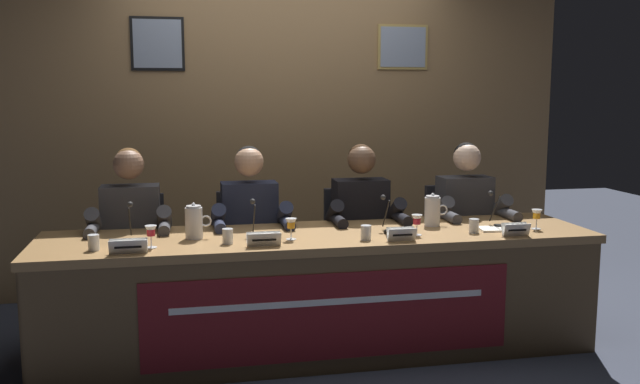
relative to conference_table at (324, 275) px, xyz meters
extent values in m
plane|color=#383D4C|center=(0.00, 0.11, -0.50)|extent=(12.00, 12.00, 0.00)
cube|color=#937047|center=(0.00, 1.52, 0.80)|extent=(4.50, 0.12, 2.60)
cube|color=black|center=(-0.95, 1.46, 1.41)|extent=(0.39, 0.02, 0.39)
cube|color=#8C99AD|center=(-0.95, 1.45, 1.41)|extent=(0.35, 0.01, 0.35)
cube|color=tan|center=(0.95, 1.46, 1.41)|extent=(0.41, 0.02, 0.35)
cube|color=#8C99AD|center=(0.95, 1.45, 1.41)|extent=(0.37, 0.01, 0.31)
cube|color=olive|center=(0.00, 0.11, 0.20)|extent=(3.30, 0.80, 0.05)
cube|color=brown|center=(0.00, -0.27, -0.16)|extent=(3.24, 0.04, 0.67)
cube|color=brown|center=(-1.60, 0.11, -0.16)|extent=(0.08, 0.72, 0.67)
cube|color=brown|center=(1.60, 0.11, -0.16)|extent=(0.08, 0.72, 0.67)
cube|color=maroon|center=(-0.02, -0.29, -0.16)|extent=(2.06, 0.01, 0.49)
cube|color=white|center=(-0.02, -0.29, -0.07)|extent=(1.75, 0.00, 0.04)
cylinder|color=black|center=(-1.12, 0.61, -0.49)|extent=(0.44, 0.44, 0.02)
cylinder|color=black|center=(-1.12, 0.61, -0.28)|extent=(0.05, 0.05, 0.40)
cube|color=#232328|center=(-1.12, 0.61, -0.06)|extent=(0.44, 0.44, 0.03)
cube|color=#232328|center=(-1.12, 0.81, 0.17)|extent=(0.40, 0.05, 0.44)
cylinder|color=black|center=(-1.22, 0.26, -0.27)|extent=(0.10, 0.10, 0.45)
cylinder|color=black|center=(-1.02, 0.26, -0.27)|extent=(0.10, 0.10, 0.45)
cylinder|color=black|center=(-1.22, 0.41, 0.00)|extent=(0.13, 0.34, 0.13)
cylinder|color=black|center=(-1.02, 0.41, 0.00)|extent=(0.13, 0.34, 0.13)
cube|color=#38383D|center=(-1.12, 0.58, 0.24)|extent=(0.36, 0.20, 0.48)
sphere|color=#8E664C|center=(-1.12, 0.56, 0.62)|extent=(0.19, 0.19, 0.19)
sphere|color=#593819|center=(-1.12, 0.58, 0.63)|extent=(0.17, 0.17, 0.17)
cylinder|color=#38383D|center=(-1.33, 0.48, 0.26)|extent=(0.09, 0.30, 0.25)
cylinder|color=#38383D|center=(-0.91, 0.48, 0.26)|extent=(0.09, 0.30, 0.25)
cylinder|color=#38383D|center=(-1.33, 0.32, 0.26)|extent=(0.07, 0.24, 0.07)
cylinder|color=#38383D|center=(-0.91, 0.32, 0.26)|extent=(0.07, 0.24, 0.07)
cube|color=white|center=(-1.09, -0.22, 0.27)|extent=(0.20, 0.03, 0.08)
cube|color=white|center=(-1.09, -0.19, 0.27)|extent=(0.20, 0.03, 0.08)
cube|color=black|center=(-1.09, -0.22, 0.27)|extent=(0.14, 0.01, 0.01)
cylinder|color=white|center=(-0.98, -0.09, 0.23)|extent=(0.06, 0.06, 0.00)
cylinder|color=white|center=(-0.98, -0.09, 0.26)|extent=(0.01, 0.01, 0.05)
cone|color=white|center=(-0.98, -0.09, 0.32)|extent=(0.06, 0.06, 0.06)
cylinder|color=#B21E2D|center=(-0.98, -0.09, 0.31)|extent=(0.04, 0.04, 0.04)
cylinder|color=silver|center=(-1.28, -0.08, 0.27)|extent=(0.06, 0.06, 0.08)
cylinder|color=silver|center=(-1.28, -0.08, 0.25)|extent=(0.05, 0.05, 0.05)
cylinder|color=black|center=(-1.10, 0.06, 0.24)|extent=(0.06, 0.06, 0.02)
cylinder|color=black|center=(-1.10, 0.12, 0.34)|extent=(0.01, 0.13, 0.18)
sphere|color=#2D2D2D|center=(-1.10, 0.19, 0.43)|extent=(0.03, 0.03, 0.03)
cylinder|color=black|center=(-0.37, 0.61, -0.49)|extent=(0.44, 0.44, 0.02)
cylinder|color=black|center=(-0.37, 0.61, -0.28)|extent=(0.05, 0.05, 0.40)
cube|color=#232328|center=(-0.37, 0.61, -0.06)|extent=(0.44, 0.44, 0.03)
cube|color=#232328|center=(-0.37, 0.81, 0.17)|extent=(0.40, 0.05, 0.44)
cylinder|color=black|center=(-0.47, 0.26, -0.27)|extent=(0.10, 0.10, 0.45)
cylinder|color=black|center=(-0.27, 0.26, -0.27)|extent=(0.10, 0.10, 0.45)
cylinder|color=black|center=(-0.47, 0.41, 0.00)|extent=(0.13, 0.34, 0.13)
cylinder|color=black|center=(-0.27, 0.41, 0.00)|extent=(0.13, 0.34, 0.13)
cube|color=#1E2338|center=(-0.37, 0.58, 0.24)|extent=(0.36, 0.20, 0.48)
sphere|color=tan|center=(-0.37, 0.56, 0.62)|extent=(0.19, 0.19, 0.19)
sphere|color=black|center=(-0.37, 0.58, 0.63)|extent=(0.17, 0.17, 0.17)
cylinder|color=#1E2338|center=(-0.58, 0.48, 0.26)|extent=(0.09, 0.30, 0.25)
cylinder|color=#1E2338|center=(-0.16, 0.48, 0.26)|extent=(0.09, 0.30, 0.25)
cylinder|color=#1E2338|center=(-0.58, 0.32, 0.26)|extent=(0.07, 0.24, 0.07)
cylinder|color=#1E2338|center=(-0.16, 0.32, 0.26)|extent=(0.07, 0.24, 0.07)
cube|color=white|center=(-0.37, -0.19, 0.27)|extent=(0.19, 0.03, 0.08)
cube|color=white|center=(-0.37, -0.15, 0.27)|extent=(0.19, 0.03, 0.08)
cube|color=black|center=(-0.37, -0.19, 0.27)|extent=(0.13, 0.01, 0.01)
cylinder|color=white|center=(-0.20, -0.03, 0.23)|extent=(0.06, 0.06, 0.00)
cylinder|color=white|center=(-0.20, -0.03, 0.26)|extent=(0.01, 0.01, 0.05)
cone|color=white|center=(-0.20, -0.03, 0.32)|extent=(0.06, 0.06, 0.06)
cylinder|color=orange|center=(-0.20, -0.03, 0.31)|extent=(0.04, 0.04, 0.04)
cylinder|color=silver|center=(-0.56, -0.06, 0.27)|extent=(0.06, 0.06, 0.08)
cylinder|color=silver|center=(-0.56, -0.06, 0.25)|extent=(0.05, 0.05, 0.05)
cylinder|color=black|center=(-0.40, 0.02, 0.24)|extent=(0.06, 0.06, 0.02)
cylinder|color=black|center=(-0.40, 0.09, 0.34)|extent=(0.01, 0.13, 0.18)
sphere|color=#2D2D2D|center=(-0.40, 0.15, 0.43)|extent=(0.03, 0.03, 0.03)
cylinder|color=black|center=(0.38, 0.61, -0.49)|extent=(0.44, 0.44, 0.02)
cylinder|color=black|center=(0.38, 0.61, -0.28)|extent=(0.05, 0.05, 0.40)
cube|color=#232328|center=(0.38, 0.61, -0.06)|extent=(0.44, 0.44, 0.03)
cube|color=#232328|center=(0.38, 0.81, 0.17)|extent=(0.40, 0.05, 0.44)
cylinder|color=black|center=(0.28, 0.26, -0.27)|extent=(0.10, 0.10, 0.45)
cylinder|color=black|center=(0.48, 0.26, -0.27)|extent=(0.10, 0.10, 0.45)
cylinder|color=black|center=(0.28, 0.41, 0.00)|extent=(0.13, 0.34, 0.13)
cylinder|color=black|center=(0.48, 0.41, 0.00)|extent=(0.13, 0.34, 0.13)
cube|color=black|center=(0.38, 0.58, 0.24)|extent=(0.36, 0.20, 0.48)
sphere|color=brown|center=(0.38, 0.56, 0.62)|extent=(0.19, 0.19, 0.19)
sphere|color=#331E0F|center=(0.38, 0.58, 0.63)|extent=(0.17, 0.17, 0.17)
cylinder|color=black|center=(0.17, 0.48, 0.26)|extent=(0.09, 0.30, 0.25)
cylinder|color=black|center=(0.59, 0.48, 0.26)|extent=(0.09, 0.30, 0.25)
cylinder|color=black|center=(0.17, 0.32, 0.26)|extent=(0.07, 0.24, 0.07)
cylinder|color=black|center=(0.59, 0.32, 0.26)|extent=(0.07, 0.24, 0.07)
cube|color=white|center=(0.41, -0.22, 0.27)|extent=(0.16, 0.03, 0.08)
cube|color=white|center=(0.41, -0.18, 0.27)|extent=(0.16, 0.03, 0.08)
cube|color=black|center=(0.41, -0.22, 0.27)|extent=(0.11, 0.01, 0.01)
cylinder|color=white|center=(0.55, -0.06, 0.23)|extent=(0.06, 0.06, 0.00)
cylinder|color=white|center=(0.55, -0.06, 0.26)|extent=(0.01, 0.01, 0.05)
cone|color=white|center=(0.55, -0.06, 0.32)|extent=(0.06, 0.06, 0.06)
cylinder|color=#B21E2D|center=(0.55, -0.06, 0.31)|extent=(0.04, 0.04, 0.04)
cylinder|color=silver|center=(0.22, -0.12, 0.27)|extent=(0.06, 0.06, 0.08)
cylinder|color=silver|center=(0.22, -0.12, 0.25)|extent=(0.05, 0.05, 0.05)
cylinder|color=black|center=(0.40, 0.02, 0.24)|extent=(0.06, 0.06, 0.02)
cylinder|color=black|center=(0.40, 0.09, 0.34)|extent=(0.01, 0.13, 0.18)
sphere|color=#2D2D2D|center=(0.40, 0.15, 0.43)|extent=(0.03, 0.03, 0.03)
cylinder|color=black|center=(1.12, 0.61, -0.49)|extent=(0.44, 0.44, 0.02)
cylinder|color=black|center=(1.12, 0.61, -0.28)|extent=(0.05, 0.05, 0.40)
cube|color=#232328|center=(1.12, 0.61, -0.06)|extent=(0.44, 0.44, 0.03)
cube|color=#232328|center=(1.12, 0.81, 0.17)|extent=(0.40, 0.05, 0.44)
cylinder|color=black|center=(1.02, 0.26, -0.27)|extent=(0.10, 0.10, 0.45)
cylinder|color=black|center=(1.22, 0.26, -0.27)|extent=(0.10, 0.10, 0.45)
cylinder|color=black|center=(1.02, 0.41, 0.00)|extent=(0.13, 0.34, 0.13)
cylinder|color=black|center=(1.22, 0.41, 0.00)|extent=(0.13, 0.34, 0.13)
cube|color=#38383D|center=(1.12, 0.58, 0.24)|extent=(0.36, 0.20, 0.48)
sphere|color=beige|center=(1.12, 0.56, 0.62)|extent=(0.19, 0.19, 0.19)
sphere|color=black|center=(1.12, 0.58, 0.63)|extent=(0.17, 0.17, 0.17)
cylinder|color=#38383D|center=(0.91, 0.48, 0.26)|extent=(0.09, 0.30, 0.25)
cylinder|color=#38383D|center=(1.33, 0.48, 0.26)|extent=(0.09, 0.30, 0.25)
cylinder|color=#38383D|center=(0.91, 0.32, 0.26)|extent=(0.07, 0.24, 0.07)
cylinder|color=#38383D|center=(1.33, 0.32, 0.26)|extent=(0.07, 0.24, 0.07)
cube|color=white|center=(1.11, -0.22, 0.27)|extent=(0.16, 0.03, 0.08)
cube|color=white|center=(1.11, -0.19, 0.27)|extent=(0.16, 0.03, 0.08)
cube|color=black|center=(1.11, -0.23, 0.27)|extent=(0.11, 0.01, 0.01)
cylinder|color=white|center=(1.33, -0.04, 0.23)|extent=(0.06, 0.06, 0.00)
cylinder|color=white|center=(1.33, -0.04, 0.26)|extent=(0.01, 0.01, 0.05)
cone|color=white|center=(1.33, -0.04, 0.32)|extent=(0.06, 0.06, 0.06)
cylinder|color=orange|center=(1.33, -0.04, 0.31)|extent=(0.04, 0.04, 0.04)
cylinder|color=silver|center=(0.91, -0.06, 0.27)|extent=(0.06, 0.06, 0.08)
cylinder|color=silver|center=(0.91, -0.06, 0.25)|extent=(0.05, 0.05, 0.05)
cylinder|color=black|center=(1.12, 0.05, 0.24)|extent=(0.06, 0.06, 0.02)
cylinder|color=black|center=(1.12, 0.11, 0.34)|extent=(0.01, 0.13, 0.18)
sphere|color=#2D2D2D|center=(1.12, 0.18, 0.43)|extent=(0.03, 0.03, 0.03)
cylinder|color=silver|center=(-0.74, 0.12, 0.32)|extent=(0.10, 0.10, 0.18)
cylinder|color=silver|center=(-0.74, 0.12, 0.41)|extent=(0.08, 0.09, 0.01)
sphere|color=silver|center=(-0.74, 0.12, 0.43)|extent=(0.02, 0.02, 0.02)
torus|color=silver|center=(-0.67, 0.12, 0.32)|extent=(0.07, 0.01, 0.07)
cylinder|color=silver|center=(0.74, 0.20, 0.32)|extent=(0.10, 0.10, 0.18)
cylinder|color=silver|center=(0.74, 0.20, 0.41)|extent=(0.08, 0.08, 0.01)
sphere|color=silver|center=(0.74, 0.20, 0.43)|extent=(0.02, 0.02, 0.02)
torus|color=silver|center=(0.81, 0.20, 0.32)|extent=(0.07, 0.01, 0.07)
cube|color=white|center=(1.08, -0.01, 0.23)|extent=(0.23, 0.17, 0.01)
camera|label=1|loc=(-0.81, -3.84, 1.07)|focal=38.62mm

